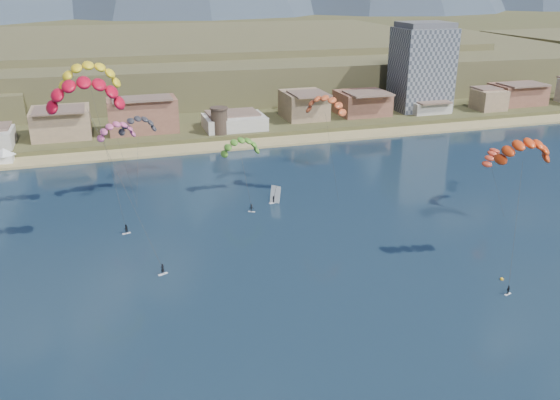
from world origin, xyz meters
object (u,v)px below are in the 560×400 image
Objects in this scene: watchtower at (219,120)px; buoy at (502,279)px; kitesurfer_yellow at (89,71)px; kitesurfer_green at (241,144)px; kitesurfer_orange at (525,147)px; kitesurfer_red at (84,89)px; apartment_tower at (422,67)px; windsurfer at (274,198)px.

watchtower is 13.59× the size of buoy.
buoy is (28.20, -105.49, -6.26)m from watchtower.
kitesurfer_yellow is at bearing -125.07° from watchtower.
kitesurfer_orange is at bearing -52.71° from kitesurfer_green.
watchtower is 50.33m from kitesurfer_green.
kitesurfer_red reaches higher than watchtower.
kitesurfer_red reaches higher than kitesurfer_yellow.
apartment_tower is at bearing 29.71° from kitesurfer_yellow.
windsurfer is at bearing -57.70° from kitesurfer_green.
kitesurfer_yellow is 1.36× the size of kitesurfer_orange.
kitesurfer_red is at bearing -143.67° from apartment_tower.
kitesurfer_red is at bearing -92.01° from kitesurfer_yellow.
windsurfer is at bearing -137.43° from apartment_tower.
apartment_tower is 108.75m from windsurfer.
kitesurfer_green is (-4.83, -49.75, 5.88)m from watchtower.
kitesurfer_yellow is 37.50m from kitesurfer_green.
kitesurfer_yellow is 2.04× the size of kitesurfer_green.
kitesurfer_green is (32.25, 3.07, -18.90)m from kitesurfer_yellow.
kitesurfer_yellow is (-37.08, -52.82, 24.77)m from watchtower.
kitesurfer_red reaches higher than kitesurfer_green.
apartment_tower reaches higher than watchtower.
watchtower is 2.12× the size of windsurfer.
kitesurfer_yellow reaches higher than windsurfer.
kitesurfer_red is 19.79m from kitesurfer_yellow.
watchtower is at bearing 54.93° from kitesurfer_yellow.
kitesurfer_green is at bearing 34.74° from kitesurfer_red.
kitesurfer_orange is at bearing -33.79° from kitesurfer_yellow.
kitesurfer_orange is (70.53, -47.19, -9.08)m from kitesurfer_yellow.
kitesurfer_yellow reaches higher than buoy.
buoy is (-51.80, -119.49, -17.71)m from apartment_tower.
windsurfer is (37.91, -5.89, -29.85)m from kitesurfer_yellow.
kitesurfer_yellow is at bearing 171.17° from windsurfer.
kitesurfer_red is at bearing -145.26° from kitesurfer_green.
apartment_tower is 135.46m from kitesurfer_yellow.
kitesurfer_red reaches higher than kitesurfer_orange.
kitesurfer_yellow is at bearing -174.57° from kitesurfer_green.
kitesurfer_red is at bearing -117.49° from watchtower.
kitesurfer_red is 1.02× the size of kitesurfer_yellow.
windsurfer is at bearing 19.79° from kitesurfer_red.
watchtower is 0.50× the size of kitesurfer_green.
apartment_tower is 3.72× the size of watchtower.
kitesurfer_green reaches higher than watchtower.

